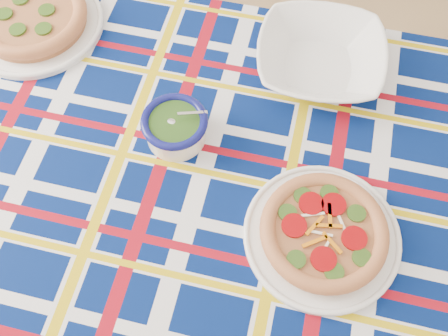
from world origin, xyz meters
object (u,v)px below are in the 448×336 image
at_px(main_focaccia_plate, 324,232).
at_px(pesto_bowl, 175,126).
at_px(dining_table, 238,220).
at_px(serving_bowl, 320,58).

xyz_separation_m(main_focaccia_plate, pesto_bowl, (-0.35, 0.11, 0.01)).
distance_m(dining_table, pesto_bowl, 0.24).
height_order(pesto_bowl, serving_bowl, pesto_bowl).
height_order(dining_table, pesto_bowl, pesto_bowl).
bearing_deg(main_focaccia_plate, pesto_bowl, 162.89).
bearing_deg(pesto_bowl, dining_table, -29.28).
relative_size(dining_table, serving_bowl, 6.29).
distance_m(main_focaccia_plate, pesto_bowl, 0.37).
xyz_separation_m(dining_table, pesto_bowl, (-0.18, 0.10, 0.12)).
bearing_deg(main_focaccia_plate, serving_bowl, 107.02).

